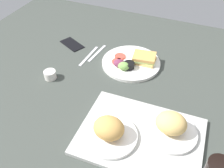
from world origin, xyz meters
TOP-DOWN VIEW (x-y plane):
  - ground_plane at (0.00, 0.00)cm, footprint 190.00×150.00cm
  - serving_tray at (-17.53, 22.56)cm, footprint 45.83×34.14cm
  - bread_plate_near at (-27.15, 17.34)cm, footprint 19.37×19.37cm
  - bread_plate_far at (-7.28, 27.74)cm, footprint 19.94×19.94cm
  - plate_with_salad at (0.00, -18.56)cm, footprint 29.46×29.46cm
  - espresso_cup at (32.37, 6.11)cm, footprint 5.60×5.60cm
  - fork at (20.66, -20.97)cm, footprint 3.16×17.05cm
  - knife at (23.66, -16.97)cm, footprint 2.19×19.04cm
  - cell_phone at (37.46, -23.39)cm, footprint 16.10×12.79cm

SIDE VIEW (x-z plane):
  - ground_plane at x=0.00cm, z-range -3.00..0.00cm
  - fork at x=20.66cm, z-range 0.00..0.50cm
  - knife at x=23.66cm, z-range 0.00..0.50cm
  - cell_phone at x=37.46cm, z-range 0.00..0.80cm
  - serving_tray at x=-17.53cm, z-range 0.00..1.60cm
  - plate_with_salad at x=0.00cm, z-range -1.03..4.37cm
  - espresso_cup at x=32.37cm, z-range 0.00..4.00cm
  - bread_plate_far at x=-7.28cm, z-range 0.49..9.58cm
  - bread_plate_near at x=-27.15cm, z-range 0.57..9.70cm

